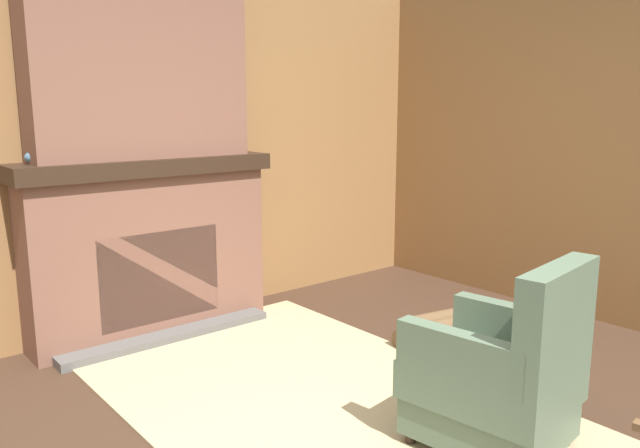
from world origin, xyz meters
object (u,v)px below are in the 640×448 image
at_px(firewood_stack, 435,335).
at_px(oil_lamp_vase, 34,151).
at_px(decorative_plate_on_mantel, 145,137).
at_px(storage_case, 202,143).
at_px(armchair, 500,380).

distance_m(firewood_stack, oil_lamp_vase, 2.74).
relative_size(oil_lamp_vase, decorative_plate_on_mantel, 0.82).
bearing_deg(oil_lamp_vase, storage_case, 90.00).
xyz_separation_m(armchair, oil_lamp_vase, (-2.49, -1.24, 0.96)).
xyz_separation_m(firewood_stack, oil_lamp_vase, (-1.54, -1.93, 1.19)).
bearing_deg(decorative_plate_on_mantel, storage_case, 87.30).
relative_size(storage_case, decorative_plate_on_mantel, 0.95).
xyz_separation_m(armchair, decorative_plate_on_mantel, (-2.51, -0.52, 1.01)).
relative_size(firewood_stack, decorative_plate_on_mantel, 1.75).
xyz_separation_m(armchair, storage_case, (-2.48, -0.10, 0.96)).
bearing_deg(firewood_stack, oil_lamp_vase, -128.57).
height_order(firewood_stack, decorative_plate_on_mantel, decorative_plate_on_mantel).
height_order(oil_lamp_vase, decorative_plate_on_mantel, decorative_plate_on_mantel).
relative_size(armchair, firewood_stack, 1.92).
bearing_deg(armchair, decorative_plate_on_mantel, 3.92).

